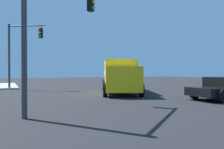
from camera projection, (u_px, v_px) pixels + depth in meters
ground_plane at (112, 92)px, 17.83m from camera, size 100.00×100.00×0.00m
delivery_truck at (119, 75)px, 17.78m from camera, size 8.32×5.56×2.65m
traffic_light_primary at (53, 11)px, 9.00m from camera, size 3.16×4.02×6.50m
traffic_light_secondary at (20, 46)px, 20.68m from camera, size 2.19×3.15×6.27m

